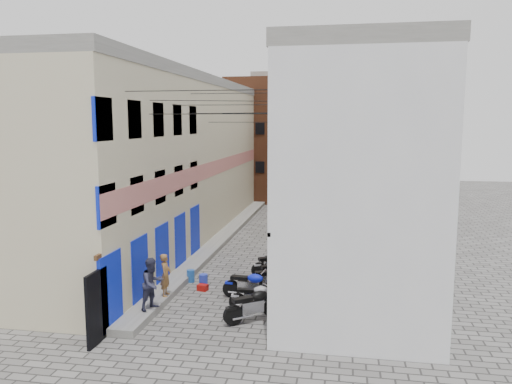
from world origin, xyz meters
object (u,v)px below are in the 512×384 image
Objects in this scene: motorcycle_e at (275,270)px; motorcycle_b at (256,296)px; red_crate at (203,288)px; motorcycle_a at (253,303)px; person_a at (166,275)px; motorcycle_g at (282,255)px; water_jug_near at (203,281)px; water_jug_far at (191,276)px; motorcycle_c at (250,283)px; motorcycle_f at (274,262)px; person_b at (152,284)px; motorcycle_d at (272,277)px.

motorcycle_b is at bearing -38.20° from motorcycle_e.
motorcycle_b reaches higher than red_crate.
person_a is at bearing -145.72° from motorcycle_a.
motorcycle_g is 3.77× the size of water_jug_near.
motorcycle_e is (0.24, 3.22, -0.02)m from motorcycle_b.
motorcycle_a reaches higher than water_jug_far.
motorcycle_c is 2.29m from water_jug_near.
motorcycle_c is 3.09m from person_a.
person_b is at bearing -62.47° from motorcycle_f.
motorcycle_e is 5.63m from person_b.
motorcycle_f is (-0.01, 4.97, -0.02)m from motorcycle_a.
motorcycle_c is (-0.51, 2.00, -0.01)m from motorcycle_a.
motorcycle_c is at bearing -38.43° from motorcycle_f.
motorcycle_d is at bearing 3.18° from water_jug_near.
motorcycle_f is at bearing 143.00° from motorcycle_a.
motorcycle_g is (0.17, 6.17, -0.03)m from motorcycle_a.
motorcycle_e is at bearing 162.06° from motorcycle_d.
motorcycle_b is 3.77× the size of water_jug_far.
motorcycle_g is at bearing 53.12° from red_crate.
motorcycle_a is at bearing -35.31° from motorcycle_g.
motorcycle_e is at bearing -55.97° from person_a.
motorcycle_g is (0.18, 1.20, -0.01)m from motorcycle_f.
person_a is at bearing -79.23° from motorcycle_d.
motorcycle_c is 1.10× the size of motorcycle_d.
motorcycle_a is at bearing 20.22° from motorcycle_c.
motorcycle_b reaches higher than water_jug_far.
red_crate is (-2.50, 2.61, -0.50)m from motorcycle_a.
water_jug_near is at bearing -100.43° from motorcycle_e.
motorcycle_b and motorcycle_d have the same top height.
motorcycle_e is (0.66, 2.15, -0.07)m from motorcycle_c.
person_b reaches higher than water_jug_far.
motorcycle_c reaches higher than motorcycle_g.
water_jug_far is (-3.27, -1.41, -0.34)m from motorcycle_f.
person_a is at bearing -84.23° from motorcycle_e.
motorcycle_a is at bearing -47.33° from water_jug_far.
motorcycle_c is 3.19m from water_jug_far.
red_crate is at bearing -75.31° from motorcycle_f.
water_jug_far reaches higher than red_crate.
person_a is (-3.36, 0.24, 0.48)m from motorcycle_b.
water_jug_far is 1.23m from red_crate.
motorcycle_g is (0.27, 5.24, 0.04)m from motorcycle_b.
water_jug_near is at bearing -109.42° from motorcycle_c.
water_jug_near is 1.41× the size of red_crate.
motorcycle_d is at bearing 140.20° from motorcycle_a.
motorcycle_f is at bearing 167.06° from motorcycle_d.
motorcycle_a is at bearing -46.30° from red_crate.
motorcycle_a is 2.07m from motorcycle_c.
motorcycle_e is at bearing 140.83° from motorcycle_a.
person_a reaches higher than motorcycle_g.
water_jug_near is (-2.57, 2.97, -0.35)m from motorcycle_a.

